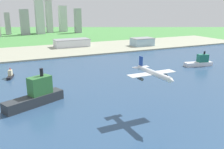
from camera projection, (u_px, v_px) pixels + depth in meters
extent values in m
plane|color=#4C9047|center=(82.00, 77.00, 299.00)|extent=(2400.00, 2400.00, 0.00)
cube|color=#2D4C70|center=(101.00, 92.00, 246.70)|extent=(840.00, 360.00, 0.15)
cube|color=#A1A38B|center=(50.00, 51.00, 464.22)|extent=(840.00, 140.00, 2.50)
cylinder|color=silver|center=(154.00, 73.00, 185.56)|extent=(4.74, 39.64, 4.21)
cone|color=silver|center=(172.00, 81.00, 166.97)|extent=(4.06, 4.69, 4.00)
cube|color=silver|center=(152.00, 73.00, 187.45)|extent=(39.47, 9.23, 0.50)
cube|color=#193899|center=(141.00, 63.00, 199.74)|extent=(0.56, 4.76, 10.11)
cube|color=silver|center=(141.00, 67.00, 200.76)|extent=(14.23, 4.54, 0.36)
cylinder|color=#4C4F54|center=(165.00, 75.00, 191.70)|extent=(2.39, 5.57, 2.32)
cylinder|color=#4C4F54|center=(140.00, 79.00, 182.38)|extent=(2.39, 5.57, 2.32)
cube|color=black|center=(10.00, 77.00, 294.48)|extent=(9.74, 19.35, 3.01)
cube|color=beige|center=(10.00, 73.00, 294.75)|extent=(5.62, 7.59, 6.50)
cylinder|color=red|center=(10.00, 69.00, 294.45)|extent=(1.10, 1.10, 2.41)
cube|color=#2D3338|center=(34.00, 101.00, 213.50)|extent=(54.00, 32.67, 8.60)
cube|color=#337238|center=(40.00, 85.00, 215.04)|extent=(21.81, 17.23, 15.74)
cylinder|color=black|center=(42.00, 72.00, 213.93)|extent=(2.98, 2.98, 6.88)
cube|color=white|center=(198.00, 64.00, 354.27)|extent=(41.83, 18.18, 5.56)
cube|color=#1E6B59|center=(203.00, 58.00, 353.61)|extent=(16.03, 11.58, 10.90)
cylinder|color=black|center=(204.00, 53.00, 352.03)|extent=(2.56, 2.56, 4.45)
cube|color=silver|center=(72.00, 43.00, 506.02)|extent=(69.46, 32.65, 14.12)
cube|color=gray|center=(72.00, 39.00, 503.96)|extent=(70.85, 33.31, 1.20)
cube|color=#99BCD1|center=(142.00, 42.00, 518.76)|extent=(43.69, 29.87, 14.90)
cube|color=gray|center=(142.00, 38.00, 516.60)|extent=(44.56, 30.47, 1.20)
cube|color=#9E9CA3|center=(8.00, 23.00, 738.85)|extent=(14.78, 19.77, 64.67)
cube|color=#9A97A3|center=(25.00, 22.00, 726.33)|extent=(24.95, 17.50, 73.88)
cube|color=silver|center=(39.00, 15.00, 744.00)|extent=(23.94, 23.02, 113.22)
cube|color=#ACACAE|center=(49.00, 14.00, 782.86)|extent=(17.38, 24.05, 115.79)
cube|color=silver|center=(63.00, 19.00, 814.31)|extent=(24.34, 17.99, 83.50)
cube|color=#9CA1A5|center=(78.00, 21.00, 782.01)|extent=(18.78, 20.36, 75.33)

